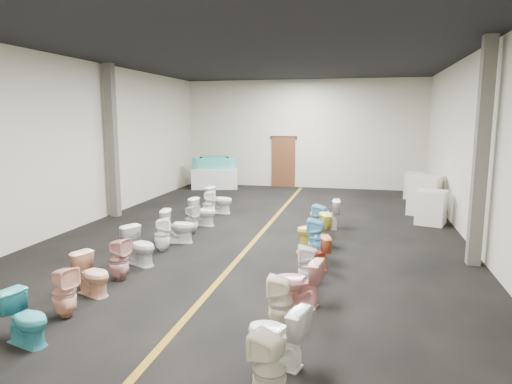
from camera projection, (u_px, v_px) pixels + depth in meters
floor at (261, 233)px, 11.81m from camera, size 16.00×16.00×0.00m
ceiling at (262, 53)px, 11.08m from camera, size 16.00×16.00×0.00m
wall_back at (303, 134)px, 19.13m from camera, size 10.00×0.00×10.00m
wall_front at (52, 206)px, 3.76m from camera, size 10.00×0.00×10.00m
wall_left at (85, 143)px, 12.57m from camera, size 0.00×16.00×16.00m
wall_right at (477, 149)px, 10.32m from camera, size 0.00×16.00×16.00m
aisle_stripe at (261, 233)px, 11.81m from camera, size 0.12×15.60×0.01m
back_door at (283, 162)px, 19.45m from camera, size 1.00×0.10×2.10m
door_frame at (284, 137)px, 19.28m from camera, size 1.15×0.08×0.10m
column_left at (112, 141)px, 13.48m from camera, size 0.25×0.25×4.50m
column_right at (481, 154)px, 8.94m from camera, size 0.25×0.25×4.50m
display_table at (215, 178)px, 19.12m from camera, size 2.07×1.43×0.84m
bathtub at (214, 163)px, 19.01m from camera, size 1.81×1.02×0.55m
appliance_crate_a at (431, 207)px, 12.71m from camera, size 0.93×0.93×0.95m
appliance_crate_b at (425, 195)px, 13.93m from camera, size 1.15×1.15×1.20m
appliance_crate_c at (421, 196)px, 14.95m from camera, size 0.85×0.85×0.81m
appliance_crate_d at (415, 185)px, 16.70m from camera, size 0.85×0.85×0.97m
toilet_left_0 at (26, 318)px, 5.98m from camera, size 0.78×0.57×0.71m
toilet_left_1 at (64, 292)px, 6.79m from camera, size 0.45×0.45×0.78m
toilet_left_2 at (93, 274)px, 7.66m from camera, size 0.80×0.63×0.72m
toilet_left_3 at (119, 259)px, 8.34m from camera, size 0.41×0.40×0.79m
toilet_left_4 at (140, 246)px, 9.23m from camera, size 0.88×0.72×0.78m
toilet_left_5 at (162, 234)px, 10.15m from camera, size 0.44×0.43×0.77m
toilet_left_6 at (178, 226)px, 10.86m from camera, size 0.84×0.56×0.80m
toilet_left_7 at (191, 220)px, 11.68m from camera, size 0.44×0.44×0.74m
toilet_left_8 at (203, 212)px, 12.58m from camera, size 0.79×0.51×0.76m
toilet_left_9 at (209, 204)px, 13.45m from camera, size 0.46×0.45×0.83m
toilet_left_10 at (220, 200)px, 14.17m from camera, size 0.84×0.52×0.83m
toilet_right_0 at (269, 370)px, 4.70m from camera, size 0.46×0.46×0.79m
toilet_right_1 at (277, 334)px, 5.49m from camera, size 0.85×0.63×0.77m
toilet_right_2 at (281, 302)px, 6.42m from camera, size 0.36×0.35×0.78m
toilet_right_3 at (298, 282)px, 7.22m from camera, size 0.81×0.54×0.77m
toilet_right_4 at (308, 266)px, 8.05m from camera, size 0.39×0.38×0.74m
toilet_right_5 at (313, 253)px, 8.90m from camera, size 0.75×0.56×0.68m
toilet_right_6 at (317, 238)px, 9.71m from camera, size 0.41×0.41×0.84m
toilet_right_7 at (313, 230)px, 10.52m from camera, size 0.87×0.71×0.78m
toilet_right_8 at (321, 221)px, 11.36m from camera, size 0.47×0.46×0.82m
toilet_right_9 at (325, 214)px, 12.18m from camera, size 0.83×0.53×0.80m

